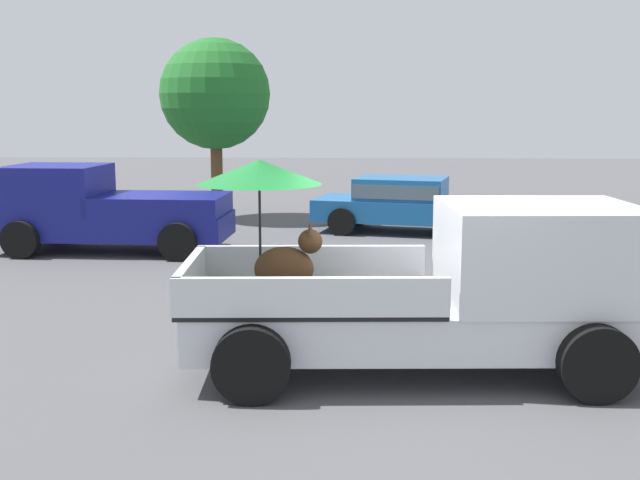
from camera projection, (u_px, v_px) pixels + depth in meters
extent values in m
plane|color=#4C4C4F|center=(412.00, 370.00, 8.85)|extent=(80.00, 80.00, 0.00)
cylinder|color=black|center=(541.00, 313.00, 9.76)|extent=(0.81, 0.32, 0.80)
cylinder|color=black|center=(597.00, 363.00, 7.83)|extent=(0.81, 0.32, 0.80)
cylinder|color=black|center=(264.00, 314.00, 9.73)|extent=(0.81, 0.32, 0.80)
cylinder|color=black|center=(251.00, 364.00, 7.80)|extent=(0.81, 0.32, 0.80)
cube|color=silver|center=(413.00, 321.00, 8.75)|extent=(5.08, 2.03, 0.50)
cube|color=silver|center=(539.00, 253.00, 8.64)|extent=(2.18, 1.96, 1.08)
cube|color=#4C606B|center=(629.00, 235.00, 8.61)|extent=(0.14, 1.72, 0.64)
cube|color=black|center=(311.00, 297.00, 8.70)|extent=(2.88, 1.97, 0.06)
cube|color=silver|center=(311.00, 262.00, 9.57)|extent=(2.80, 0.23, 0.40)
cube|color=silver|center=(311.00, 297.00, 7.75)|extent=(2.80, 0.23, 0.40)
cube|color=silver|center=(190.00, 278.00, 8.65)|extent=(0.19, 1.84, 0.40)
ellipsoid|color=#472D19|center=(284.00, 269.00, 8.82)|extent=(0.69, 0.35, 0.52)
sphere|color=#472D19|center=(310.00, 241.00, 8.77)|extent=(0.29, 0.29, 0.28)
cone|color=#472D19|center=(310.00, 228.00, 8.83)|extent=(0.09, 0.09, 0.12)
cone|color=#472D19|center=(310.00, 230.00, 8.67)|extent=(0.09, 0.09, 0.12)
cylinder|color=black|center=(260.00, 236.00, 8.86)|extent=(0.03, 0.03, 1.26)
cone|color=#19722D|center=(259.00, 172.00, 8.74)|extent=(1.49, 1.49, 0.28)
cylinder|color=black|center=(21.00, 240.00, 15.45)|extent=(0.77, 0.29, 0.76)
cylinder|color=black|center=(60.00, 226.00, 17.31)|extent=(0.77, 0.29, 0.76)
cylinder|color=black|center=(178.00, 242.00, 15.19)|extent=(0.77, 0.29, 0.76)
cylinder|color=black|center=(200.00, 227.00, 17.06)|extent=(0.77, 0.29, 0.76)
cube|color=navy|center=(115.00, 225.00, 16.23)|extent=(4.87, 2.00, 0.50)
cube|color=navy|center=(57.00, 189.00, 16.20)|extent=(1.97, 1.88, 1.00)
cube|color=navy|center=(160.00, 204.00, 16.07)|extent=(2.77, 1.91, 0.40)
cylinder|color=black|center=(465.00, 216.00, 19.23)|extent=(0.69, 0.37, 0.66)
cylinder|color=black|center=(457.00, 226.00, 17.56)|extent=(0.69, 0.37, 0.66)
cylinder|color=black|center=(359.00, 212.00, 19.96)|extent=(0.69, 0.37, 0.66)
cylinder|color=black|center=(342.00, 222.00, 18.29)|extent=(0.69, 0.37, 0.66)
cube|color=#195999|center=(405.00, 210.00, 18.72)|extent=(4.60, 2.74, 0.52)
cube|color=#195999|center=(401.00, 189.00, 18.67)|extent=(2.42, 2.06, 0.56)
cube|color=#4C606B|center=(401.00, 189.00, 18.67)|extent=(2.38, 2.12, 0.32)
cylinder|color=brown|center=(217.00, 176.00, 21.07)|extent=(0.32, 0.32, 2.33)
sphere|color=#1E6623|center=(215.00, 94.00, 20.70)|extent=(2.96, 2.96, 2.96)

